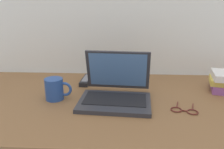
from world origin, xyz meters
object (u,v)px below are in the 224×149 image
object	(u,v)px
laptop	(116,91)
eyeglasses	(184,110)
coffee_mug	(55,89)
remote_control_near	(86,80)

from	to	relation	value
laptop	eyeglasses	world-z (taller)	laptop
coffee_mug	remote_control_near	world-z (taller)	coffee_mug
remote_control_near	eyeglasses	size ratio (longest dim) A/B	1.30
coffee_mug	eyeglasses	size ratio (longest dim) A/B	0.97
eyeglasses	laptop	bearing A→B (deg)	161.01
laptop	eyeglasses	size ratio (longest dim) A/B	2.59
laptop	coffee_mug	size ratio (longest dim) A/B	2.67
laptop	remote_control_near	distance (m)	0.29
coffee_mug	remote_control_near	xyz separation A→B (m)	(0.11, 0.23, -0.04)
laptop	coffee_mug	xyz separation A→B (m)	(-0.28, -0.00, 0.00)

